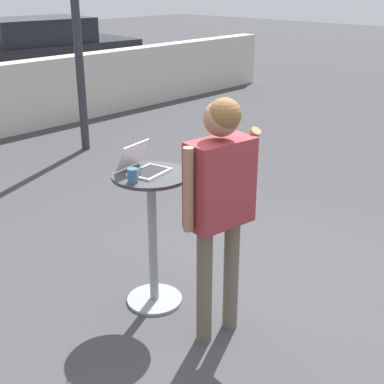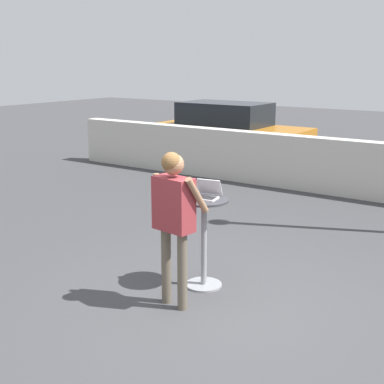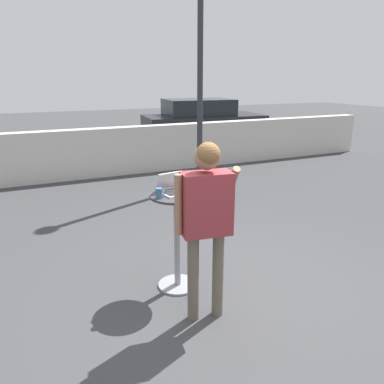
{
  "view_description": "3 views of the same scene",
  "coord_description": "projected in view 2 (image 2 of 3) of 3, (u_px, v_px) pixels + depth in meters",
  "views": [
    {
      "loc": [
        -2.99,
        -2.26,
        2.44
      ],
      "look_at": [
        -0.34,
        0.22,
        0.97
      ],
      "focal_mm": 50.0,
      "sensor_mm": 36.0,
      "label": 1
    },
    {
      "loc": [
        2.82,
        -4.61,
        2.68
      ],
      "look_at": [
        -0.57,
        0.31,
        1.21
      ],
      "focal_mm": 50.0,
      "sensor_mm": 36.0,
      "label": 2
    },
    {
      "loc": [
        -1.94,
        -3.02,
        2.28
      ],
      "look_at": [
        -0.35,
        0.43,
        1.11
      ],
      "focal_mm": 35.0,
      "sensor_mm": 36.0,
      "label": 3
    }
  ],
  "objects": [
    {
      "name": "ground_plane",
      "position": [
        219.0,
        311.0,
        5.88
      ],
      "size": [
        50.0,
        50.0,
        0.0
      ],
      "primitive_type": "plane",
      "color": "#3D3D3F"
    },
    {
      "name": "pavement_kerb",
      "position": [
        377.0,
        171.0,
        10.43
      ],
      "size": [
        15.4,
        0.35,
        1.14
      ],
      "color": "beige",
      "rests_on": "ground_plane"
    },
    {
      "name": "cafe_table",
      "position": [
        204.0,
        235.0,
        6.39
      ],
      "size": [
        0.58,
        0.58,
        1.1
      ],
      "color": "gray",
      "rests_on": "ground_plane"
    },
    {
      "name": "laptop",
      "position": [
        207.0,
        194.0,
        6.33
      ],
      "size": [
        0.34,
        0.36,
        0.21
      ],
      "color": "silver",
      "rests_on": "cafe_table"
    },
    {
      "name": "coffee_mug",
      "position": [
        187.0,
        193.0,
        6.35
      ],
      "size": [
        0.11,
        0.07,
        0.11
      ],
      "color": "#336084",
      "rests_on": "cafe_table"
    },
    {
      "name": "standing_person",
      "position": [
        174.0,
        209.0,
        5.74
      ],
      "size": [
        0.63,
        0.36,
        1.75
      ],
      "color": "brown",
      "rests_on": "ground_plane"
    },
    {
      "name": "parked_car_near_street",
      "position": [
        229.0,
        129.0,
        15.17
      ],
      "size": [
        4.46,
        1.85,
        1.53
      ],
      "color": "#B76B19",
      "rests_on": "ground_plane"
    }
  ]
}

